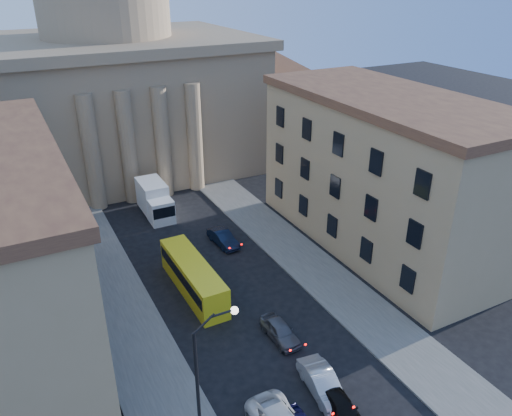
{
  "coord_description": "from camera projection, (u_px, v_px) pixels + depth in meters",
  "views": [
    {
      "loc": [
        -13.99,
        -11.25,
        24.72
      ],
      "look_at": [
        1.8,
        18.95,
        8.31
      ],
      "focal_mm": 35.0,
      "sensor_mm": 36.0,
      "label": 1
    }
  ],
  "objects": [
    {
      "name": "street_lamp",
      "position": [
        206.0,
        370.0,
        26.74
      ],
      "size": [
        2.62,
        0.44,
        8.83
      ],
      "color": "black",
      "rests_on": "ground"
    },
    {
      "name": "city_bus",
      "position": [
        193.0,
        276.0,
        41.69
      ],
      "size": [
        2.41,
        9.97,
        2.8
      ],
      "rotation": [
        0.0,
        0.0,
        0.01
      ],
      "color": "yellow",
      "rests_on": "ground"
    },
    {
      "name": "sidewalk_right",
      "position": [
        329.0,
        282.0,
        43.44
      ],
      "size": [
        5.0,
        60.0,
        0.15
      ],
      "primitive_type": "cube",
      "color": "#54524C",
      "rests_on": "ground"
    },
    {
      "name": "car_right_distant",
      "position": [
        223.0,
        238.0,
        49.17
      ],
      "size": [
        1.85,
        4.43,
        1.43
      ],
      "primitive_type": "imported",
      "rotation": [
        0.0,
        0.0,
        0.08
      ],
      "color": "black",
      "rests_on": "ground"
    },
    {
      "name": "building_right",
      "position": [
        384.0,
        172.0,
        46.99
      ],
      "size": [
        11.6,
        26.6,
        14.7
      ],
      "color": "tan",
      "rests_on": "ground"
    },
    {
      "name": "car_right_near",
      "position": [
        322.0,
        383.0,
        31.93
      ],
      "size": [
        2.16,
        4.78,
        1.52
      ],
      "primitive_type": "imported",
      "rotation": [
        0.0,
        0.0,
        -0.12
      ],
      "color": "#A2A5A9",
      "rests_on": "ground"
    },
    {
      "name": "sidewalk_left",
      "position": [
        137.0,
        343.0,
        36.34
      ],
      "size": [
        5.0,
        60.0,
        0.15
      ],
      "primitive_type": "cube",
      "color": "#54524C",
      "rests_on": "ground"
    },
    {
      "name": "car_right_far",
      "position": [
        280.0,
        331.0,
        36.64
      ],
      "size": [
        1.68,
        4.05,
        1.37
      ],
      "primitive_type": "imported",
      "rotation": [
        0.0,
        0.0,
        0.02
      ],
      "color": "#515156",
      "rests_on": "ground"
    },
    {
      "name": "church",
      "position": [
        114.0,
        78.0,
        64.68
      ],
      "size": [
        68.02,
        28.76,
        36.6
      ],
      "color": "#8D7557",
      "rests_on": "ground"
    },
    {
      "name": "box_truck",
      "position": [
        155.0,
        200.0,
        54.83
      ],
      "size": [
        2.62,
        6.49,
        3.56
      ],
      "rotation": [
        0.0,
        0.0,
        -0.01
      ],
      "color": "silver",
      "rests_on": "ground"
    },
    {
      "name": "car_right_mid",
      "position": [
        342.0,
        408.0,
        30.26
      ],
      "size": [
        2.19,
        4.4,
        1.23
      ],
      "primitive_type": "imported",
      "rotation": [
        0.0,
        0.0,
        -0.11
      ],
      "color": "black",
      "rests_on": "ground"
    }
  ]
}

